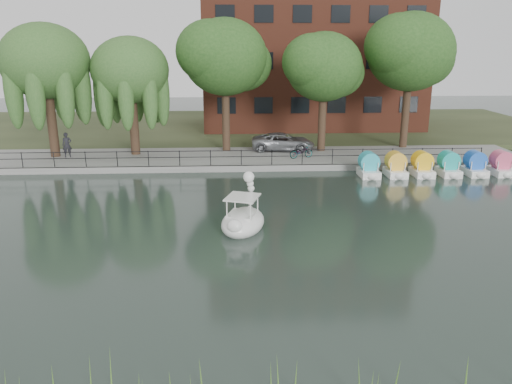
{
  "coord_description": "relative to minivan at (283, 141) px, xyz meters",
  "views": [
    {
      "loc": [
        -0.63,
        -18.51,
        8.05
      ],
      "look_at": [
        0.5,
        4.0,
        1.3
      ],
      "focal_mm": 35.0,
      "sensor_mm": 36.0,
      "label": 1
    }
  ],
  "objects": [
    {
      "name": "ground_plane",
      "position": [
        -3.19,
        -17.7,
        -1.13
      ],
      "size": [
        120.0,
        120.0,
        0.0
      ],
      "primitive_type": "plane",
      "color": "#38483F"
    },
    {
      "name": "promenade",
      "position": [
        -3.19,
        -1.7,
        -0.93
      ],
      "size": [
        40.0,
        6.0,
        0.4
      ],
      "primitive_type": "cube",
      "color": "gray",
      "rests_on": "ground_plane"
    },
    {
      "name": "kerb",
      "position": [
        -3.19,
        -4.65,
        -0.93
      ],
      "size": [
        40.0,
        0.25,
        0.4
      ],
      "primitive_type": "cube",
      "color": "gray",
      "rests_on": "ground_plane"
    },
    {
      "name": "land_strip",
      "position": [
        -3.19,
        12.3,
        -0.95
      ],
      "size": [
        60.0,
        22.0,
        0.36
      ],
      "primitive_type": "cube",
      "color": "#47512D",
      "rests_on": "ground_plane"
    },
    {
      "name": "railing",
      "position": [
        -3.19,
        -4.45,
        0.01
      ],
      "size": [
        32.0,
        0.05,
        1.0
      ],
      "color": "black",
      "rests_on": "promenade"
    },
    {
      "name": "apartment_building",
      "position": [
        3.81,
        12.27,
        8.23
      ],
      "size": [
        20.0,
        10.07,
        18.0
      ],
      "color": "#4C1E16",
      "rests_on": "land_strip"
    },
    {
      "name": "willow_left",
      "position": [
        -16.19,
        -1.2,
        5.74
      ],
      "size": [
        5.88,
        5.88,
        9.01
      ],
      "color": "#473323",
      "rests_on": "promenade"
    },
    {
      "name": "willow_mid",
      "position": [
        -10.69,
        -0.7,
        5.11
      ],
      "size": [
        5.32,
        5.32,
        8.15
      ],
      "color": "#473323",
      "rests_on": "promenade"
    },
    {
      "name": "broadleaf_center",
      "position": [
        -4.19,
        0.3,
        5.93
      ],
      "size": [
        6.0,
        6.0,
        9.25
      ],
      "color": "#473323",
      "rests_on": "promenade"
    },
    {
      "name": "broadleaf_right",
      "position": [
        2.81,
        -0.2,
        5.25
      ],
      "size": [
        5.4,
        5.4,
        8.32
      ],
      "color": "#473323",
      "rests_on": "promenade"
    },
    {
      "name": "broadleaf_far",
      "position": [
        9.31,
        0.8,
        6.26
      ],
      "size": [
        6.3,
        6.3,
        9.71
      ],
      "color": "#473323",
      "rests_on": "promenade"
    },
    {
      "name": "minivan",
      "position": [
        0.0,
        0.0,
        0.0
      ],
      "size": [
        2.95,
        5.5,
        1.47
      ],
      "primitive_type": "imported",
      "rotation": [
        0.0,
        0.0,
        1.47
      ],
      "color": "gray",
      "rests_on": "promenade"
    },
    {
      "name": "bicycle",
      "position": [
        0.99,
        -2.63,
        -0.23
      ],
      "size": [
        1.1,
        1.82,
        1.0
      ],
      "primitive_type": "imported",
      "rotation": [
        0.0,
        0.0,
        1.88
      ],
      "color": "gray",
      "rests_on": "promenade"
    },
    {
      "name": "pedestrian",
      "position": [
        -15.24,
        -1.51,
        0.25
      ],
      "size": [
        0.83,
        0.69,
        1.98
      ],
      "primitive_type": "imported",
      "rotation": [
        0.0,
        0.0,
        0.33
      ],
      "color": "black",
      "rests_on": "promenade"
    },
    {
      "name": "swan_boat",
      "position": [
        -3.34,
        -15.13,
        -0.6
      ],
      "size": [
        2.63,
        3.31,
        2.45
      ],
      "rotation": [
        0.0,
        0.0,
        -0.32
      ],
      "color": "white",
      "rests_on": "ground_plane"
    },
    {
      "name": "pedal_boat_row",
      "position": [
        9.85,
        -6.26,
        -0.53
      ],
      "size": [
        11.35,
        1.7,
        1.4
      ],
      "color": "white",
      "rests_on": "ground_plane"
    }
  ]
}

